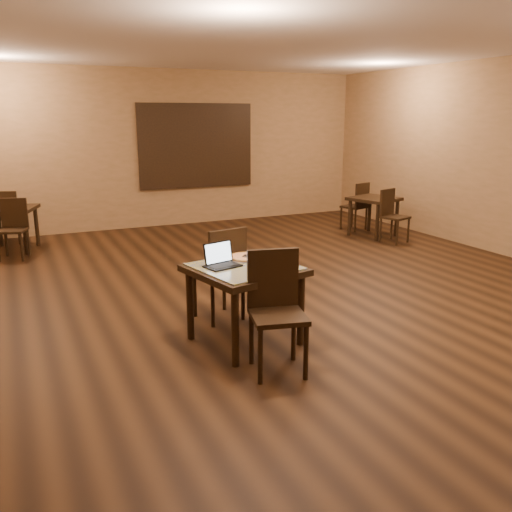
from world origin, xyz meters
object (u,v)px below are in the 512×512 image
pizza_pan (246,258)px  chair_main_near (276,303)px  other_table_a_chair_near (391,213)px  other_table_b_chair_far (8,214)px  chair_main_far (223,269)px  other_table_b_chair_near (13,225)px  other_table_a_chair_far (358,203)px  laptop (221,260)px  other_table_b (10,215)px  other_table_a (374,204)px  tiled_table (245,276)px

pizza_pan → chair_main_near: bearing=-96.6°
other_table_a_chair_near → other_table_b_chair_far: other_table_b_chair_far is taller
chair_main_near → chair_main_far: (-0.00, 1.22, -0.01)m
chair_main_far → other_table_b_chair_far: size_ratio=1.11×
other_table_b_chair_near → other_table_a_chair_far: bearing=14.8°
other_table_a_chair_far → other_table_b_chair_near: (-6.00, 0.47, 0.00)m
chair_main_near → other_table_b_chair_far: 6.44m
chair_main_far → laptop: chair_main_far is taller
chair_main_near → chair_main_far: size_ratio=1.02×
other_table_b → other_table_b_chair_far: (-0.03, 0.54, -0.07)m
other_table_b_chair_far → chair_main_near: bearing=127.4°
other_table_a → other_table_a_chair_far: bearing=69.5°
chair_main_far → other_table_b_chair_far: chair_main_far is taller
tiled_table → other_table_b_chair_far: (-1.97, 5.51, -0.15)m
laptop → other_table_b_chair_near: size_ratio=0.40×
other_table_a_chair_far → other_table_a_chair_near: bearing=69.5°
chair_main_near → other_table_a_chair_far: (4.06, 4.58, -0.07)m
chair_main_far → other_table_b_chair_near: size_ratio=1.11×
chair_main_far → other_table_b: size_ratio=1.06×
pizza_pan → other_table_b_chair_near: 4.67m
chair_main_near → other_table_a: (4.03, 4.04, 0.00)m
pizza_pan → other_table_b: bearing=113.6°
laptop → pizza_pan: bearing=8.5°
chair_main_far → pizza_pan: size_ratio=2.62×
other_table_a_chair_near → other_table_b_chair_near: 6.15m
other_table_b → laptop: bearing=-50.9°
pizza_pan → other_table_a: size_ratio=0.41×
pizza_pan → other_table_a: 5.07m
laptop → other_table_a: 5.41m
chair_main_near → other_table_a_chair_near: 5.33m
chair_main_near → laptop: chair_main_near is taller
tiled_table → other_table_a: size_ratio=1.16×
other_table_a_chair_far → other_table_b_chair_far: size_ratio=1.00×
other_table_b_chair_far → pizza_pan: bearing=131.0°
chair_main_near → other_table_b_chair_far: bearing=121.4°
other_table_a → other_table_b_chair_near: size_ratio=1.04×
tiled_table → other_table_a_chair_far: 5.69m
chair_main_far → pizza_pan: bearing=94.8°
tiled_table → chair_main_near: 0.62m
chair_main_far → other_table_a_chair_near: 4.62m
pizza_pan → other_table_b_chair_far: bearing=111.7°
pizza_pan → other_table_a_chair_near: size_ratio=0.43×
laptop → other_table_a_chair_far: size_ratio=0.40×
chair_main_far → other_table_b_chair_near: bearing=-73.8°
other_table_a_chair_near → other_table_b_chair_far: size_ratio=1.00×
other_table_a → other_table_b: (-6.00, 1.54, 0.00)m
pizza_pan → other_table_b_chair_far: other_table_b_chair_far is taller
other_table_a_chair_near → other_table_a_chair_far: size_ratio=1.00×
other_table_a_chair_near → other_table_b_chair_near: (-5.95, 1.54, 0.00)m
pizza_pan → chair_main_far: bearing=105.5°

